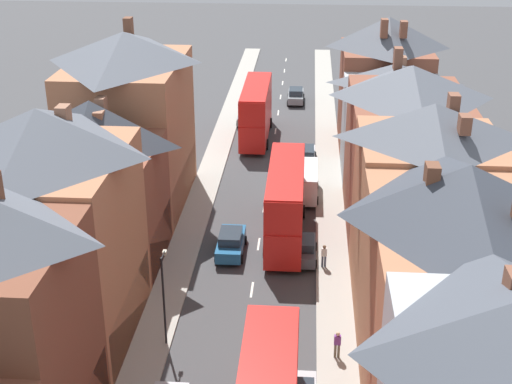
{
  "coord_description": "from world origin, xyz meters",
  "views": [
    {
      "loc": [
        3.07,
        -13.93,
        23.8
      ],
      "look_at": [
        -0.58,
        35.24,
        1.65
      ],
      "focal_mm": 50.0,
      "sensor_mm": 36.0,
      "label": 1
    }
  ],
  "objects": [
    {
      "name": "terrace_row_left",
      "position": [
        -10.18,
        16.74,
        5.95
      ],
      "size": [
        8.0,
        54.37,
        13.8
      ],
      "color": "brown",
      "rests_on": "ground"
    },
    {
      "name": "pavement_left",
      "position": [
        -5.1,
        38.0,
        0.07
      ],
      "size": [
        2.2,
        104.0,
        0.14
      ],
      "primitive_type": "cube",
      "color": "#A8A399",
      "rests_on": "ground"
    },
    {
      "name": "pedestrian_mid_right",
      "position": [
        4.49,
        26.93,
        1.03
      ],
      "size": [
        0.36,
        0.22,
        1.61
      ],
      "color": "#3D4256",
      "rests_on": "pavement_right"
    },
    {
      "name": "double_decker_bus_mid_street",
      "position": [
        -1.81,
        51.76,
        2.82
      ],
      "size": [
        2.74,
        10.8,
        5.3
      ],
      "color": "red",
      "rests_on": "ground"
    },
    {
      "name": "car_parked_left_b",
      "position": [
        3.1,
        28.09,
        0.83
      ],
      "size": [
        1.9,
        3.87,
        1.65
      ],
      "color": "#4C515B",
      "rests_on": "ground"
    },
    {
      "name": "double_decker_bus_lead",
      "position": [
        1.79,
        31.14,
        2.82
      ],
      "size": [
        2.74,
        10.8,
        5.3
      ],
      "color": "red",
      "rests_on": "ground"
    },
    {
      "name": "pedestrian_mid_left",
      "position": [
        5.07,
        17.4,
        1.03
      ],
      "size": [
        0.36,
        0.22,
        1.61
      ],
      "color": "brown",
      "rests_on": "pavement_right"
    },
    {
      "name": "car_mid_black",
      "position": [
        -3.1,
        56.4,
        0.84
      ],
      "size": [
        1.9,
        4.45,
        1.66
      ],
      "color": "gray",
      "rests_on": "ground"
    },
    {
      "name": "pavement_right",
      "position": [
        5.1,
        38.0,
        0.07
      ],
      "size": [
        2.2,
        104.0,
        0.14
      ],
      "primitive_type": "cube",
      "color": "#A8A399",
      "rests_on": "ground"
    },
    {
      "name": "car_parked_right_a",
      "position": [
        1.8,
        63.95,
        0.83
      ],
      "size": [
        1.9,
        4.39,
        1.65
      ],
      "color": "gray",
      "rests_on": "ground"
    },
    {
      "name": "centre_line_dashes",
      "position": [
        0.0,
        36.0,
        0.01
      ],
      "size": [
        0.14,
        97.8,
        0.01
      ],
      "color": "silver",
      "rests_on": "ground"
    },
    {
      "name": "terrace_row_right",
      "position": [
        10.19,
        21.35,
        5.87
      ],
      "size": [
        8.0,
        67.83,
        12.85
      ],
      "color": "#BCB7A8",
      "rests_on": "ground"
    },
    {
      "name": "car_mid_white",
      "position": [
        -1.8,
        28.55,
        0.86
      ],
      "size": [
        1.9,
        4.35,
        1.7
      ],
      "color": "#236093",
      "rests_on": "ground"
    },
    {
      "name": "car_parked_left_a",
      "position": [
        3.1,
        45.38,
        0.8
      ],
      "size": [
        1.9,
        4.49,
        1.58
      ],
      "color": "silver",
      "rests_on": "ground"
    },
    {
      "name": "street_lamp",
      "position": [
        -4.25,
        18.11,
        3.24
      ],
      "size": [
        0.2,
        1.12,
        5.5
      ],
      "color": "black",
      "rests_on": "ground"
    },
    {
      "name": "delivery_van",
      "position": [
        3.1,
        38.33,
        1.34
      ],
      "size": [
        2.2,
        5.2,
        2.41
      ],
      "color": "white",
      "rests_on": "ground"
    }
  ]
}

